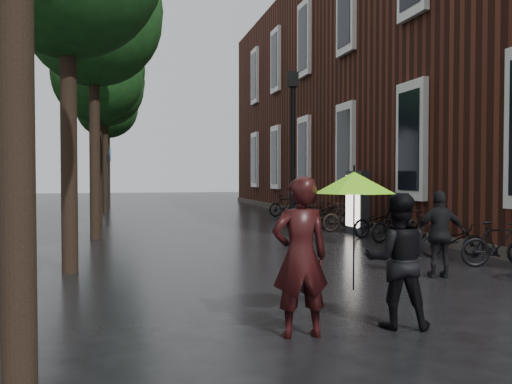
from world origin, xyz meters
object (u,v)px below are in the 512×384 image
object	(u,v)px
parked_bicycles	(358,220)
ad_lightbox	(357,202)
lamp_post	(293,143)
person_burgundy	(300,257)
person_black	(397,260)
pedestrian_walking	(440,234)

from	to	relation	value
parked_bicycles	ad_lightbox	world-z (taller)	ad_lightbox
ad_lightbox	lamp_post	size ratio (longest dim) A/B	0.46
person_burgundy	parked_bicycles	bearing A→B (deg)	-117.28
person_black	ad_lightbox	world-z (taller)	ad_lightbox
person_burgundy	lamp_post	size ratio (longest dim) A/B	0.42
person_black	parked_bicycles	size ratio (longest dim) A/B	0.10
person_black	parked_bicycles	distance (m)	11.47
person_burgundy	parked_bicycles	world-z (taller)	person_burgundy
person_burgundy	pedestrian_walking	world-z (taller)	person_burgundy
person_black	pedestrian_walking	distance (m)	3.78
person_black	lamp_post	xyz separation A→B (m)	(0.88, 7.13, 1.94)
ad_lightbox	parked_bicycles	bearing A→B (deg)	54.68
parked_bicycles	ad_lightbox	bearing A→B (deg)	-127.89
ad_lightbox	pedestrian_walking	bearing A→B (deg)	-100.19
person_black	pedestrian_walking	world-z (taller)	person_black
pedestrian_walking	parked_bicycles	xyz separation A→B (m)	(1.86, 7.74, -0.36)
parked_bicycles	ad_lightbox	xyz separation A→B (m)	(-0.15, -0.19, 0.59)
pedestrian_walking	ad_lightbox	bearing A→B (deg)	-88.81
person_burgundy	parked_bicycles	xyz separation A→B (m)	(5.65, 10.71, -0.50)
person_burgundy	ad_lightbox	distance (m)	11.86
parked_bicycles	ad_lightbox	size ratio (longest dim) A/B	8.08
person_black	pedestrian_walking	xyz separation A→B (m)	(2.45, 2.87, -0.03)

